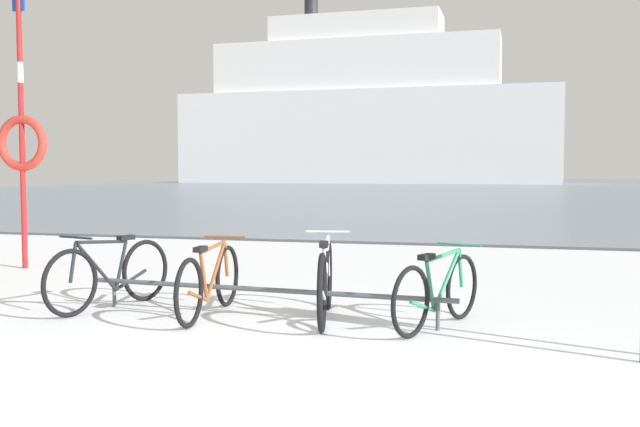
% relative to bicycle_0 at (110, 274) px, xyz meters
% --- Properties ---
extents(ground, '(80.00, 132.00, 0.08)m').
position_rel_bicycle_0_xyz_m(ground, '(2.55, 51.26, -0.40)').
color(ground, silver).
extents(bike_rack, '(3.86, 0.33, 0.31)m').
position_rel_bicycle_0_xyz_m(bike_rack, '(1.72, -0.02, -0.10)').
color(bike_rack, '#4C5156').
rests_on(bike_rack, ground).
extents(bicycle_0, '(0.60, 1.67, 0.80)m').
position_rel_bicycle_0_xyz_m(bicycle_0, '(0.00, 0.00, 0.00)').
color(bicycle_0, black).
rests_on(bicycle_0, ground).
extents(bicycle_1, '(0.46, 1.73, 0.77)m').
position_rel_bicycle_0_xyz_m(bicycle_1, '(1.18, -0.10, -0.01)').
color(bicycle_1, black).
rests_on(bicycle_1, ground).
extents(bicycle_2, '(0.51, 1.73, 0.84)m').
position_rel_bicycle_0_xyz_m(bicycle_2, '(2.35, 0.02, 0.02)').
color(bicycle_2, black).
rests_on(bicycle_2, ground).
extents(bicycle_3, '(0.71, 1.54, 0.75)m').
position_rel_bicycle_0_xyz_m(bicycle_3, '(3.45, -0.04, -0.02)').
color(bicycle_3, black).
rests_on(bicycle_3, ground).
extents(rescue_post, '(0.83, 0.13, 4.15)m').
position_rel_bicycle_0_xyz_m(rescue_post, '(-2.91, 2.43, 1.59)').
color(rescue_post, red).
rests_on(rescue_post, ground).
extents(ferry_ship, '(42.65, 9.29, 23.39)m').
position_rel_bicycle_0_xyz_m(ferry_ship, '(-12.02, 72.92, 7.48)').
color(ferry_ship, white).
rests_on(ferry_ship, ground).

